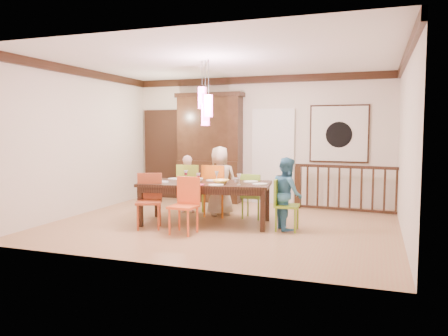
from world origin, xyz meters
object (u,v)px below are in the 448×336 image
(dining_table, at_px, (206,187))
(person_end_right, at_px, (287,193))
(china_hutch, at_px, (210,147))
(balustrade, at_px, (350,188))
(person_far_left, at_px, (187,184))
(person_far_mid, at_px, (220,181))
(chair_far_left, at_px, (191,185))
(chair_end_right, at_px, (287,201))

(dining_table, xyz_separation_m, person_end_right, (1.46, 0.05, -0.06))
(china_hutch, distance_m, person_end_right, 3.33)
(china_hutch, relative_size, balustrade, 1.10)
(person_far_left, bearing_deg, person_far_mid, 165.71)
(person_far_mid, bearing_deg, chair_far_left, -24.33)
(dining_table, distance_m, person_end_right, 1.46)
(chair_end_right, relative_size, person_end_right, 0.70)
(dining_table, height_order, person_end_right, person_end_right)
(person_far_left, xyz_separation_m, person_far_mid, (0.73, -0.07, 0.10))
(person_far_left, distance_m, person_far_mid, 0.74)
(dining_table, relative_size, chair_end_right, 2.81)
(chair_far_left, xyz_separation_m, balustrade, (3.02, 1.22, -0.07))
(person_end_right, bearing_deg, chair_far_left, 42.26)
(chair_far_left, bearing_deg, person_end_right, 156.98)
(chair_end_right, bearing_deg, person_far_left, 64.89)
(chair_far_left, relative_size, person_far_left, 0.85)
(chair_end_right, relative_size, person_far_left, 0.74)
(chair_end_right, distance_m, person_end_right, 0.16)
(chair_end_right, height_order, china_hutch, china_hutch)
(person_far_mid, bearing_deg, balustrade, 179.90)
(chair_end_right, bearing_deg, person_end_right, 9.45)
(dining_table, relative_size, person_far_left, 2.07)
(china_hutch, distance_m, person_far_left, 1.63)
(balustrade, distance_m, person_end_right, 2.18)
(chair_far_left, height_order, balustrade, chair_far_left)
(chair_end_right, xyz_separation_m, person_end_right, (-0.02, 0.10, 0.12))
(balustrade, bearing_deg, person_far_mid, -148.27)
(person_far_mid, bearing_deg, china_hutch, -89.06)
(chair_end_right, bearing_deg, dining_table, 85.82)
(dining_table, distance_m, chair_end_right, 1.49)
(person_far_left, distance_m, person_end_right, 2.37)
(chair_far_left, relative_size, balustrade, 0.43)
(chair_end_right, height_order, person_far_left, person_far_left)
(chair_end_right, height_order, balustrade, balustrade)
(dining_table, bearing_deg, chair_far_left, 119.69)
(person_far_mid, xyz_separation_m, person_end_right, (1.49, -0.77, -0.07))
(dining_table, xyz_separation_m, chair_far_left, (-0.63, 0.80, -0.10))
(person_far_left, bearing_deg, dining_table, 121.15)
(china_hutch, bearing_deg, chair_end_right, -46.32)
(dining_table, xyz_separation_m, chair_end_right, (1.48, -0.05, -0.18))
(chair_far_left, distance_m, chair_end_right, 2.28)
(chair_end_right, distance_m, balustrade, 2.26)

